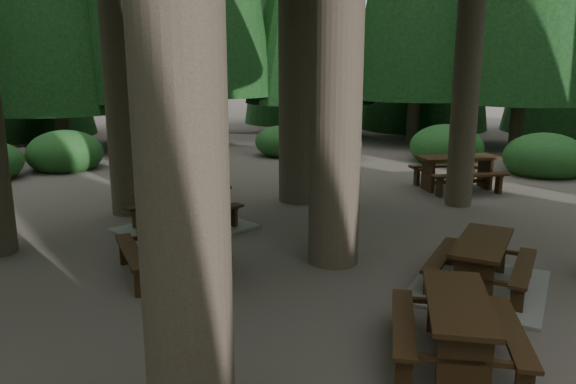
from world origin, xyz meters
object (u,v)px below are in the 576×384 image
picnic_table_a (480,273)px  picnic_table_d (457,167)px  picnic_table_f (457,321)px  picnic_table_c (185,216)px  picnic_table_b (170,242)px

picnic_table_a → picnic_table_d: size_ratio=1.17×
picnic_table_a → picnic_table_f: 2.31m
picnic_table_a → picnic_table_c: (-2.85, 5.00, 0.03)m
picnic_table_a → picnic_table_d: picnic_table_d is taller
picnic_table_b → picnic_table_f: bearing=-150.4°
picnic_table_d → picnic_table_f: size_ratio=1.09×
picnic_table_c → picnic_table_d: (7.43, 0.04, 0.31)m
picnic_table_b → picnic_table_a: bearing=-121.9°
picnic_table_c → picnic_table_f: picnic_table_c is taller
picnic_table_a → picnic_table_b: (-3.82, 2.81, 0.27)m
picnic_table_b → picnic_table_c: size_ratio=0.68×
picnic_table_d → picnic_table_f: (-6.44, -6.39, -0.08)m
picnic_table_a → picnic_table_b: size_ratio=1.49×
picnic_table_b → picnic_table_d: picnic_table_d is taller
picnic_table_b → picnic_table_d: bearing=-70.7°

